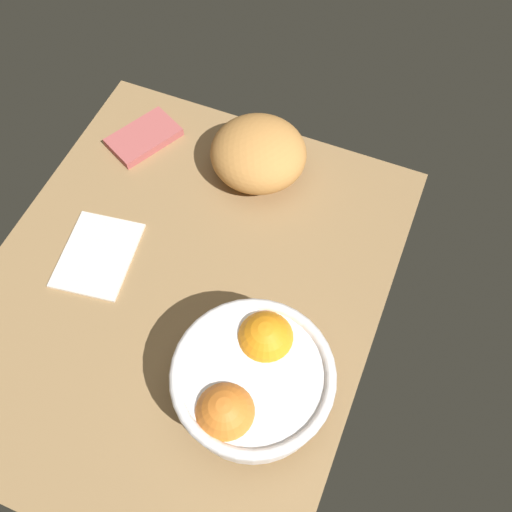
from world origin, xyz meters
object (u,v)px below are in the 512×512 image
(napkin_spare, at_px, (144,137))
(napkin_folded, at_px, (97,254))
(fruit_bowl, at_px, (251,380))
(bread_loaf, at_px, (258,153))

(napkin_spare, bearing_deg, napkin_folded, 10.12)
(fruit_bowl, relative_size, napkin_spare, 1.76)
(fruit_bowl, xyz_separation_m, bread_loaf, (-0.38, -0.15, -0.02))
(fruit_bowl, xyz_separation_m, napkin_folded, (-0.12, -0.33, -0.06))
(napkin_folded, bearing_deg, bread_loaf, 145.67)
(fruit_bowl, distance_m, bread_loaf, 0.41)
(napkin_spare, bearing_deg, fruit_bowl, 44.85)
(fruit_bowl, relative_size, napkin_folded, 1.49)
(bread_loaf, distance_m, napkin_spare, 0.23)
(bread_loaf, relative_size, napkin_spare, 1.32)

